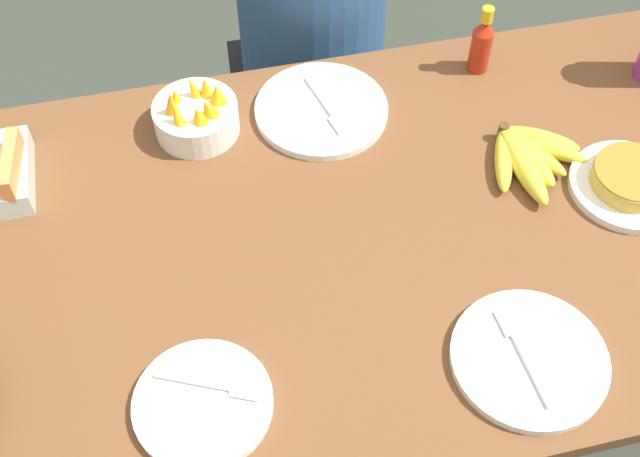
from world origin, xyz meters
TOP-DOWN VIEW (x-y plane):
  - ground_plane at (0.00, 0.00)m, footprint 14.00×14.00m
  - dining_table at (0.00, 0.00)m, footprint 1.90×0.91m
  - banana_bunch at (0.42, 0.09)m, footprint 0.20×0.21m
  - frittata_plate_center at (0.57, -0.02)m, footprint 0.21×0.21m
  - empty_plate_near_front at (-0.24, -0.26)m, footprint 0.21×0.21m
  - empty_plate_far_left at (0.26, -0.31)m, footprint 0.25×0.25m
  - empty_plate_far_right at (0.07, 0.30)m, footprint 0.26×0.26m
  - fruit_bowl_mango at (-0.17, 0.31)m, footprint 0.16×0.16m
  - hot_sauce_bottle at (0.42, 0.36)m, footprint 0.04×0.04m
  - person_figure at (0.14, 0.69)m, footprint 0.38×0.38m

SIDE VIEW (x-z plane):
  - ground_plane at x=0.00m, z-range 0.00..0.00m
  - person_figure at x=0.14m, z-range -0.11..1.12m
  - dining_table at x=0.00m, z-range 0.28..0.99m
  - empty_plate_far_right at x=0.07m, z-range 0.71..0.74m
  - empty_plate_far_left at x=0.26m, z-range 0.71..0.74m
  - empty_plate_near_front at x=-0.24m, z-range 0.71..0.74m
  - banana_bunch at x=0.42m, z-range 0.72..0.76m
  - frittata_plate_center at x=0.57m, z-range 0.71..0.76m
  - fruit_bowl_mango at x=-0.17m, z-range 0.70..0.81m
  - hot_sauce_bottle at x=0.42m, z-range 0.71..0.86m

